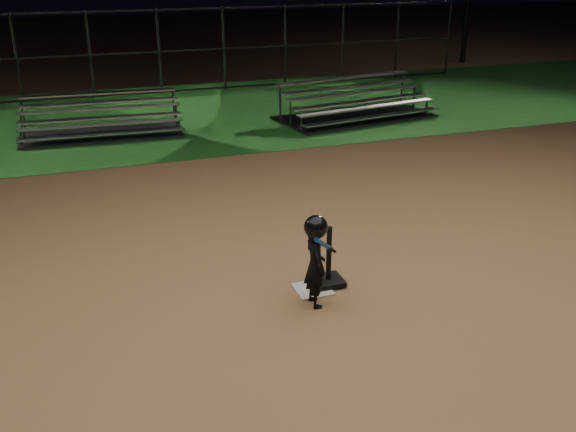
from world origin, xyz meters
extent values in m
plane|color=#966A44|center=(0.00, 0.00, 0.00)|extent=(80.00, 80.00, 0.00)
cube|color=#1A501B|center=(0.00, 10.00, 0.01)|extent=(60.00, 8.00, 0.01)
cube|color=beige|center=(0.00, 0.00, 0.01)|extent=(0.45, 0.45, 0.02)
cube|color=black|center=(0.25, 0.08, 0.05)|extent=(0.38, 0.38, 0.06)
cylinder|color=black|center=(0.25, 0.08, 0.46)|extent=(0.07, 0.07, 0.74)
imported|color=black|center=(-0.11, -0.33, 0.54)|extent=(0.27, 0.40, 1.07)
sphere|color=black|center=(-0.11, -0.33, 1.05)|extent=(0.29, 0.29, 0.29)
cylinder|color=blue|center=(-0.06, -0.48, 0.88)|extent=(0.40, 0.38, 0.37)
cylinder|color=black|center=(0.10, -0.36, 0.73)|extent=(0.16, 0.15, 0.14)
cube|color=silver|center=(-2.08, 8.19, 0.37)|extent=(3.69, 0.41, 0.04)
cube|color=silver|center=(-2.10, 7.93, 0.20)|extent=(3.69, 0.41, 0.03)
cube|color=silver|center=(-2.06, 8.69, 0.63)|extent=(3.69, 0.41, 0.04)
cube|color=silver|center=(-2.07, 8.44, 0.46)|extent=(3.69, 0.41, 0.03)
cube|color=silver|center=(-2.03, 9.20, 0.88)|extent=(3.69, 0.41, 0.04)
cube|color=silver|center=(-2.04, 8.94, 0.72)|extent=(3.69, 0.41, 0.03)
cube|color=#38383D|center=(-2.06, 8.69, 0.03)|extent=(3.77, 1.98, 0.06)
cube|color=#B6B6BB|center=(4.40, 7.65, 0.40)|extent=(3.99, 0.88, 0.04)
cube|color=#B6B6BB|center=(4.44, 7.37, 0.22)|extent=(3.99, 0.88, 0.03)
cube|color=#B6B6BB|center=(4.31, 8.19, 0.68)|extent=(3.99, 0.88, 0.04)
cube|color=#B6B6BB|center=(4.36, 7.91, 0.50)|extent=(3.99, 0.88, 0.03)
cube|color=#B6B6BB|center=(4.22, 8.73, 0.96)|extent=(3.99, 0.88, 0.04)
cube|color=#B6B6BB|center=(4.27, 8.45, 0.78)|extent=(3.99, 0.88, 0.03)
cube|color=#38383D|center=(4.31, 8.19, 0.03)|extent=(4.26, 2.56, 0.06)
cube|color=#38383D|center=(0.00, 13.00, 0.05)|extent=(20.00, 0.05, 0.05)
cube|color=#38383D|center=(0.00, 13.00, 1.25)|extent=(20.00, 0.05, 0.05)
cube|color=#38383D|center=(0.00, 13.00, 2.45)|extent=(20.00, 0.05, 0.05)
cylinder|color=#38383D|center=(0.00, 13.00, 1.25)|extent=(0.08, 0.08, 2.50)
cylinder|color=#38383D|center=(5.00, 13.00, 1.25)|extent=(0.08, 0.08, 2.50)
cylinder|color=#38383D|center=(10.00, 13.00, 1.25)|extent=(0.08, 0.08, 2.50)
camera|label=1|loc=(-2.65, -6.75, 4.09)|focal=39.68mm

